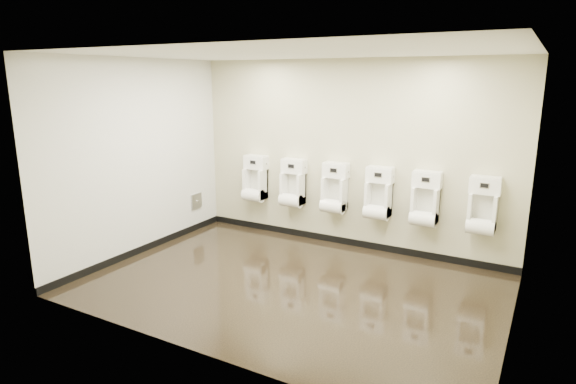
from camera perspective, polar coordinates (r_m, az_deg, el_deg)
name	(u,v)px	position (r m, az deg, el deg)	size (l,w,h in m)	color
ground	(291,285)	(6.12, 0.33, -10.96)	(5.00, 3.50, 0.00)	black
ceiling	(291,52)	(5.58, 0.38, 16.21)	(5.00, 3.50, 0.00)	silver
back_wall	(347,155)	(7.25, 7.07, 4.37)	(5.00, 0.02, 2.80)	#BDBA95
front_wall	(194,210)	(4.28, -11.03, -2.14)	(5.00, 0.02, 2.80)	#BDBA95
left_wall	(138,158)	(7.22, -17.35, 3.82)	(0.02, 3.50, 2.80)	#BDBA95
right_wall	(524,201)	(5.02, 26.23, -1.01)	(0.02, 3.50, 2.80)	#BDBA95
tile_overlay_left	(138,158)	(7.21, -17.32, 3.82)	(0.01, 3.50, 2.80)	silver
skirting_back	(345,241)	(7.57, 6.74, -5.78)	(5.00, 0.02, 0.10)	black
skirting_left	(145,248)	(7.54, -16.57, -6.34)	(0.02, 3.50, 0.10)	black
access_panel	(196,201)	(8.24, -10.81, -1.06)	(0.04, 0.25, 0.25)	#9E9EA3
urinal_0	(255,182)	(7.95, -3.93, 1.20)	(0.40, 0.30, 0.74)	white
urinal_1	(293,187)	(7.60, 0.56, 0.65)	(0.40, 0.30, 0.74)	white
urinal_2	(334,192)	(7.29, 5.52, 0.03)	(0.40, 0.30, 0.74)	white
urinal_3	(378,197)	(7.05, 10.65, -0.60)	(0.40, 0.30, 0.74)	white
urinal_4	(425,203)	(6.88, 15.93, -1.25)	(0.40, 0.30, 0.74)	white
urinal_5	(483,210)	(6.76, 22.07, -2.00)	(0.40, 0.30, 0.74)	white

